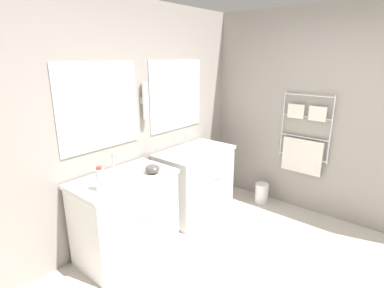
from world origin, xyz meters
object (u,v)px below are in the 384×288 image
at_px(toiletry_bottle, 100,179).
at_px(waste_bin, 262,192).
at_px(vanity_right, 197,182).
at_px(amenity_bowl, 153,169).
at_px(vanity_left, 128,216).

xyz_separation_m(toiletry_bottle, waste_bin, (2.27, -0.46, -0.82)).
distance_m(vanity_right, amenity_bowl, 1.00).
xyz_separation_m(vanity_right, waste_bin, (0.82, -0.52, -0.30)).
xyz_separation_m(vanity_left, amenity_bowl, (0.25, -0.12, 0.47)).
height_order(toiletry_bottle, amenity_bowl, toiletry_bottle).
relative_size(vanity_right, waste_bin, 3.67).
bearing_deg(amenity_bowl, vanity_left, 155.29).
distance_m(vanity_left, amenity_bowl, 0.55).
xyz_separation_m(vanity_right, amenity_bowl, (-0.87, -0.12, 0.47)).
bearing_deg(toiletry_bottle, amenity_bowl, -5.62).
bearing_deg(vanity_right, toiletry_bottle, -177.64).
height_order(vanity_left, vanity_right, same).
relative_size(vanity_left, waste_bin, 3.67).
bearing_deg(amenity_bowl, waste_bin, -13.46).
height_order(vanity_right, waste_bin, vanity_right).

